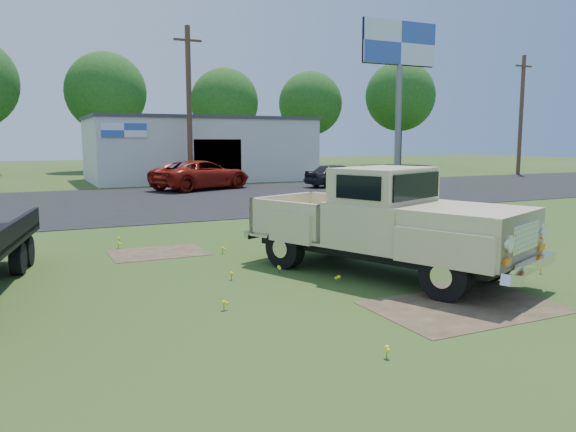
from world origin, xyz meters
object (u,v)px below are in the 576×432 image
object	(u,v)px
billboard	(399,57)
red_pickup	(202,175)
vintage_pickup_truck	(383,221)
dark_sedan	(338,175)

from	to	relation	value
billboard	red_pickup	distance (m)	18.36
billboard	red_pickup	xyz separation A→B (m)	(-16.06, -4.37, -7.76)
billboard	vintage_pickup_truck	bearing A→B (deg)	-126.82
billboard	vintage_pickup_truck	distance (m)	31.61
vintage_pickup_truck	red_pickup	size ratio (longest dim) A/B	1.05
billboard	dark_sedan	xyz separation A→B (m)	(-8.57, -6.10, -7.88)
red_pickup	dark_sedan	world-z (taller)	red_pickup
vintage_pickup_truck	red_pickup	xyz separation A→B (m)	(2.36, 20.22, -0.29)
vintage_pickup_truck	dark_sedan	size ratio (longest dim) A/B	1.52
billboard	vintage_pickup_truck	world-z (taller)	billboard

